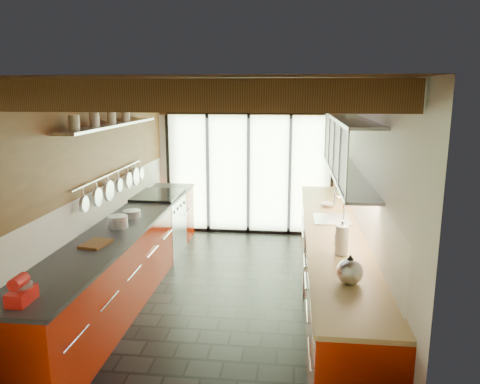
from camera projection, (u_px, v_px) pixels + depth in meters
The scene contains 18 objects.
ground at pixel (227, 296), 5.83m from camera, with size 5.50×5.50×0.00m, color black.
room_shell at pixel (227, 165), 5.48m from camera, with size 5.50×5.50×5.50m.
ceiling_beams at pixel (231, 95), 5.67m from camera, with size 3.14×5.06×4.90m.
glass_door at pixel (249, 141), 8.09m from camera, with size 2.95×0.10×2.90m.
left_counter at pixel (127, 257), 5.87m from camera, with size 0.68×5.00×0.92m.
range_stove at pixel (159, 224), 7.28m from camera, with size 0.66×0.90×0.97m.
right_counter at pixel (333, 266), 5.59m from camera, with size 0.68×5.00×0.92m.
sink_assembly at pixel (333, 217), 5.87m from camera, with size 0.45×0.52×0.43m.
upper_cabinets_right at pixel (349, 147), 5.57m from camera, with size 0.34×3.00×3.00m.
left_wall_fixtures at pixel (114, 149), 5.90m from camera, with size 0.28×2.60×0.96m.
stand_mixer at pixel (22, 291), 3.58m from camera, with size 0.15×0.25×0.23m.
pot_large at pixel (118, 222), 5.53m from camera, with size 0.23×0.23×0.15m, color silver.
pot_small at pixel (132, 214), 6.00m from camera, with size 0.23×0.23×0.09m, color silver.
cutting_board at pixel (96, 244), 4.92m from camera, with size 0.24×0.33×0.03m, color brown.
kettle at pixel (350, 270), 3.93m from camera, with size 0.23×0.28×0.26m.
paper_towel at pixel (342, 240), 4.61m from camera, with size 0.16×0.16×0.35m.
soap_bottle at pixel (338, 236), 4.95m from camera, with size 0.08×0.08×0.18m, color silver.
bowl at pixel (328, 205), 6.55m from camera, with size 0.20×0.20×0.05m, color silver.
Camera 1 is at (0.77, -5.37, 2.51)m, focal length 35.00 mm.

